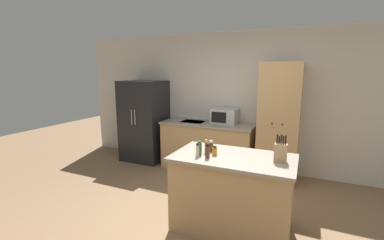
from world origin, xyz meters
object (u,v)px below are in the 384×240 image
at_px(spice_bottle_tall_dark, 200,148).
at_px(spice_bottle_amber_oil, 215,151).
at_px(spice_bottle_green_herb, 208,151).
at_px(spice_bottle_pale_salt, 197,150).
at_px(spice_bottle_orange_cap, 206,147).
at_px(refrigerator, 144,121).
at_px(pantry_cabinet, 279,123).
at_px(microwave, 225,116).
at_px(knife_block, 281,152).
at_px(spice_bottle_short_red, 211,146).

distance_m(spice_bottle_tall_dark, spice_bottle_amber_oil, 0.18).
distance_m(spice_bottle_tall_dark, spice_bottle_green_herb, 0.14).
relative_size(spice_bottle_pale_salt, spice_bottle_orange_cap, 1.00).
xyz_separation_m(refrigerator, pantry_cabinet, (2.70, 0.05, 0.17)).
height_order(refrigerator, microwave, refrigerator).
distance_m(spice_bottle_amber_oil, spice_bottle_green_herb, 0.14).
bearing_deg(knife_block, spice_bottle_amber_oil, -174.84).
bearing_deg(spice_bottle_pale_salt, microwave, 98.29).
relative_size(microwave, spice_bottle_orange_cap, 2.90).
distance_m(knife_block, spice_bottle_short_red, 0.81).
relative_size(pantry_cabinet, microwave, 4.35).
distance_m(refrigerator, spice_bottle_orange_cap, 2.66).
bearing_deg(knife_block, spice_bottle_orange_cap, -178.62).
xyz_separation_m(spice_bottle_short_red, spice_bottle_orange_cap, (-0.03, -0.07, 0.01)).
relative_size(spice_bottle_green_herb, spice_bottle_pale_salt, 1.03).
xyz_separation_m(microwave, spice_bottle_pale_salt, (0.29, -2.00, -0.07)).
distance_m(pantry_cabinet, spice_bottle_green_herb, 1.99).
xyz_separation_m(spice_bottle_pale_salt, spice_bottle_orange_cap, (0.04, 0.18, 0.00)).
bearing_deg(spice_bottle_green_herb, spice_bottle_orange_cap, 115.53).
bearing_deg(knife_block, microwave, 122.94).
relative_size(knife_block, spice_bottle_pale_salt, 1.91).
bearing_deg(spice_bottle_tall_dark, spice_bottle_pale_salt, -86.31).
distance_m(pantry_cabinet, spice_bottle_short_red, 1.77).
bearing_deg(microwave, spice_bottle_amber_oil, -76.41).
xyz_separation_m(refrigerator, spice_bottle_short_red, (2.08, -1.61, 0.13)).
relative_size(spice_bottle_tall_dark, spice_bottle_short_red, 1.24).
distance_m(spice_bottle_short_red, spice_bottle_orange_cap, 0.08).
xyz_separation_m(spice_bottle_tall_dark, spice_bottle_orange_cap, (0.04, 0.11, -0.00)).
height_order(microwave, spice_bottle_tall_dark, microwave).
height_order(refrigerator, spice_bottle_amber_oil, refrigerator).
bearing_deg(spice_bottle_short_red, pantry_cabinet, 69.63).
xyz_separation_m(pantry_cabinet, spice_bottle_short_red, (-0.62, -1.66, -0.04)).
bearing_deg(spice_bottle_amber_oil, spice_bottle_green_herb, -107.89).
bearing_deg(knife_block, spice_bottle_green_herb, -165.81).
bearing_deg(microwave, spice_bottle_tall_dark, -81.54).
bearing_deg(spice_bottle_pale_salt, spice_bottle_green_herb, 4.95).
bearing_deg(spice_bottle_tall_dark, refrigerator, 138.18).
height_order(spice_bottle_tall_dark, spice_bottle_orange_cap, spice_bottle_tall_dark).
relative_size(pantry_cabinet, spice_bottle_green_herb, 12.30).
distance_m(microwave, spice_bottle_pale_salt, 2.03).
bearing_deg(spice_bottle_short_red, spice_bottle_orange_cap, -114.95).
distance_m(spice_bottle_green_herb, spice_bottle_orange_cap, 0.19).
bearing_deg(spice_bottle_amber_oil, spice_bottle_short_red, 126.88).
bearing_deg(spice_bottle_green_herb, spice_bottle_pale_salt, -175.05).
height_order(spice_bottle_amber_oil, spice_bottle_orange_cap, spice_bottle_orange_cap).
bearing_deg(spice_bottle_orange_cap, spice_bottle_short_red, 65.05).
xyz_separation_m(knife_block, spice_bottle_amber_oil, (-0.72, -0.06, -0.06)).
bearing_deg(pantry_cabinet, microwave, 174.96).
relative_size(knife_block, spice_bottle_tall_dark, 1.84).
distance_m(refrigerator, spice_bottle_amber_oil, 2.78).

